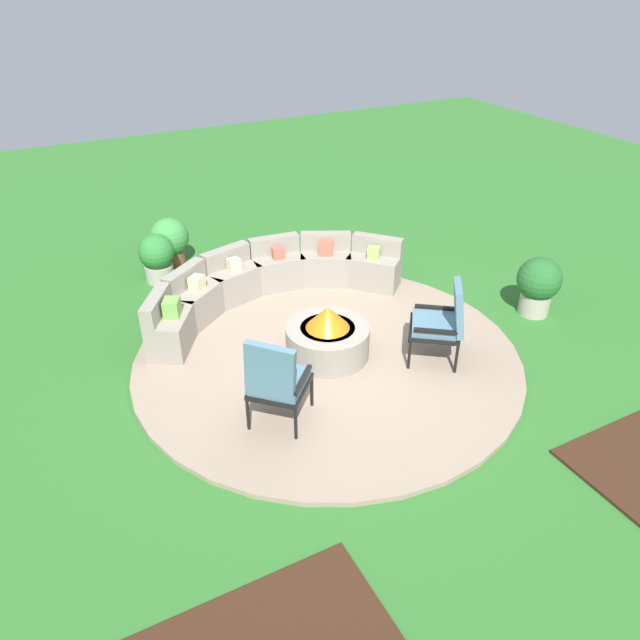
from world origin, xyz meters
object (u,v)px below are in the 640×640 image
object	(u,v)px
fire_pit	(328,337)
potted_plant_2	(156,257)
lounge_chair_front_right	(443,320)
curved_stone_bench	(266,282)
lounge_chair_front_left	(276,380)
potted_plant_0	(539,283)
potted_plant_3	(157,256)
potted_plant_1	(170,240)

from	to	relation	value
fire_pit	potted_plant_2	distance (m)	3.36
lounge_chair_front_right	curved_stone_bench	bearing A→B (deg)	66.43
lounge_chair_front_left	potted_plant_0	world-z (taller)	lounge_chair_front_left
potted_plant_0	potted_plant_2	distance (m)	5.57
lounge_chair_front_left	potted_plant_0	distance (m)	4.17
lounge_chair_front_right	potted_plant_0	bearing A→B (deg)	-43.69
curved_stone_bench	lounge_chair_front_right	distance (m)	2.63
lounge_chair_front_left	lounge_chair_front_right	size ratio (longest dim) A/B	1.06
curved_stone_bench	potted_plant_3	xyz separation A→B (m)	(-1.15, 1.47, 0.04)
lounge_chair_front_left	lounge_chair_front_right	xyz separation A→B (m)	(2.24, 0.19, -0.02)
lounge_chair_front_right	potted_plant_1	size ratio (longest dim) A/B	1.35
curved_stone_bench	potted_plant_2	xyz separation A→B (m)	(-1.16, 1.52, 0.01)
curved_stone_bench	potted_plant_1	xyz separation A→B (m)	(-0.82, 1.96, 0.05)
curved_stone_bench	potted_plant_2	size ratio (longest dim) A/B	5.65
fire_pit	curved_stone_bench	xyz separation A→B (m)	(-0.14, 1.58, 0.05)
potted_plant_3	potted_plant_0	bearing A→B (deg)	-37.94
lounge_chair_front_right	potted_plant_3	xyz separation A→B (m)	(-2.47, 3.74, -0.19)
lounge_chair_front_left	potted_plant_1	bearing A→B (deg)	132.60
potted_plant_1	curved_stone_bench	bearing A→B (deg)	-67.23
potted_plant_3	curved_stone_bench	bearing A→B (deg)	-51.98
potted_plant_0	potted_plant_2	size ratio (longest dim) A/B	1.21
potted_plant_0	potted_plant_3	size ratio (longest dim) A/B	1.11
lounge_chair_front_right	potted_plant_3	bearing A→B (deg)	69.69
fire_pit	lounge_chair_front_right	world-z (taller)	lounge_chair_front_right
curved_stone_bench	potted_plant_1	bearing A→B (deg)	112.77
fire_pit	lounge_chair_front_left	size ratio (longest dim) A/B	0.93
potted_plant_1	lounge_chair_front_left	bearing A→B (deg)	-91.30
lounge_chair_front_left	potted_plant_1	size ratio (longest dim) A/B	1.43
lounge_chair_front_left	potted_plant_0	bearing A→B (deg)	51.16
lounge_chair_front_left	potted_plant_1	xyz separation A→B (m)	(0.10, 4.42, -0.20)
curved_stone_bench	potted_plant_0	distance (m)	3.75
curved_stone_bench	lounge_chair_front_right	bearing A→B (deg)	-59.83
lounge_chair_front_right	potted_plant_0	size ratio (longest dim) A/B	1.24
potted_plant_2	potted_plant_3	distance (m)	0.06
potted_plant_2	potted_plant_0	bearing A→B (deg)	-38.25
potted_plant_2	fire_pit	bearing A→B (deg)	-67.28
potted_plant_0	potted_plant_3	xyz separation A→B (m)	(-4.36, 3.40, -0.06)
potted_plant_0	potted_plant_1	world-z (taller)	potted_plant_0
curved_stone_bench	lounge_chair_front_left	size ratio (longest dim) A/B	3.54
potted_plant_2	potted_plant_3	xyz separation A→B (m)	(0.01, -0.05, 0.03)
potted_plant_3	lounge_chair_front_left	bearing A→B (deg)	-86.67
fire_pit	potted_plant_1	world-z (taller)	potted_plant_1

